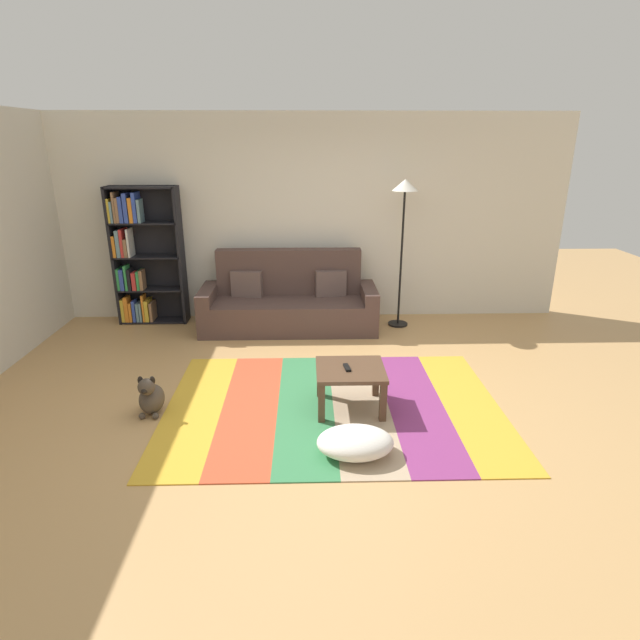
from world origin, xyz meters
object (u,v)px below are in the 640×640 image
Objects in this scene: bookshelf at (140,257)px; couch at (289,303)px; coffee_table at (350,376)px; pouf at (355,442)px; tv_remote at (347,367)px; standing_lamp at (404,205)px; dog at (151,397)px.

couch is at bearing -8.22° from bookshelf.
coffee_table is 0.78m from pouf.
tv_remote is at bearing -166.67° from coffee_table.
bookshelf is (-1.96, 0.28, 0.56)m from couch.
pouf is at bearing -105.89° from standing_lamp.
pouf is 1.52× the size of dog.
coffee_table is 1.56× the size of dog.
bookshelf is at bearing 127.82° from tv_remote.
dog is 3.77m from standing_lamp.
bookshelf is 4.55× the size of dog.
pouf is 1.93m from dog.
standing_lamp reaches higher than dog.
tv_remote is at bearing 0.88° from dog.
couch is 1.92m from standing_lamp.
tv_remote is (-0.01, 0.74, 0.30)m from pouf.
bookshelf is 2.99× the size of pouf.
pouf is at bearing -91.52° from coffee_table.
pouf is at bearing -96.83° from tv_remote.
bookshelf reaches higher than pouf.
standing_lamp reaches higher than pouf.
dog is 1.79m from tv_remote.
bookshelf is at bearing 171.78° from couch.
pouf is 3.45m from standing_lamp.
bookshelf reaches higher than coffee_table.
bookshelf is 2.92× the size of coffee_table.
dog reaches higher than pouf.
standing_lamp reaches higher than coffee_table.
couch is 2.54m from dog.
couch is 15.07× the size of tv_remote.
pouf is at bearing -21.85° from dog.
standing_lamp is at bearing 69.63° from coffee_table.
bookshelf is at bearing 107.12° from dog.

